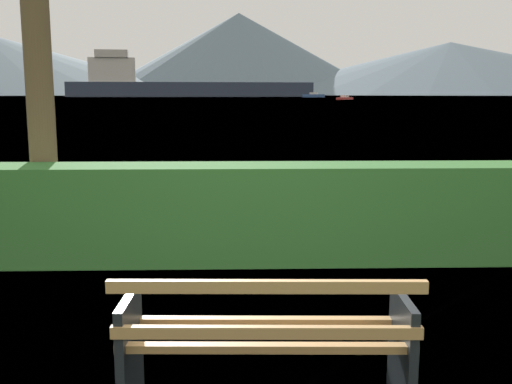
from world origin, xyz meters
name	(u,v)px	position (x,y,z in m)	size (l,w,h in m)	color
water_surface	(239,96)	(0.00, 307.84, 0.00)	(620.00, 620.00, 0.00)	slate
park_bench	(266,342)	(0.00, -0.06, 0.42)	(1.65, 0.62, 0.87)	tan
hedge_row	(253,213)	(0.00, 3.11, 0.52)	(10.97, 0.70, 1.05)	#387A33
cargo_ship_large	(173,84)	(-29.42, 268.04, 5.56)	(109.34, 30.00, 19.88)	#2D384C
fishing_boat_near	(345,98)	(27.68, 155.36, 0.42)	(5.15, 5.98, 1.18)	#B2332D
sailboat_mid	(314,95)	(29.14, 233.62, 0.73)	(8.82, 4.54, 1.95)	#335693
distant_hills	(223,63)	(-15.04, 559.31, 28.98)	(828.78, 429.40, 75.82)	slate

